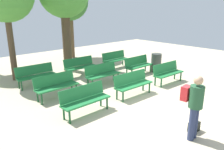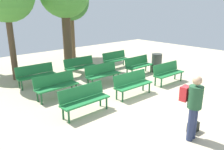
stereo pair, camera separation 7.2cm
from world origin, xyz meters
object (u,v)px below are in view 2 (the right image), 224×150
bench_r0_c1 (132,83)px  trash_bin (157,63)px  bench_r2_c2 (116,59)px  handbag (193,127)px  bench_r1_c0 (56,84)px  bench_r1_c2 (138,64)px  tree_2 (70,2)px  bench_r0_c0 (84,98)px  bench_r2_c1 (80,65)px  bench_r1_c1 (102,73)px  bench_r0_c2 (168,72)px  bench_r2_c0 (36,74)px  visitor_with_backpack (193,104)px

bench_r0_c1 → trash_bin: (3.31, 1.40, -0.03)m
bench_r2_c2 → handbag: bearing=-115.9°
bench_r1_c0 → bench_r1_c2: size_ratio=1.00×
tree_2 → bench_r2_c2: bearing=-85.5°
bench_r0_c0 → bench_r0_c1: 2.17m
bench_r0_c1 → handbag: bearing=-101.1°
bench_r2_c1 → trash_bin: 3.88m
handbag → trash_bin: bearing=46.8°
bench_r1_c0 → bench_r1_c1: (2.19, 0.02, 0.00)m
bench_r1_c1 → bench_r1_c2: bearing=0.4°
bench_r0_c0 → bench_r0_c2: bearing=0.1°
bench_r2_c2 → bench_r1_c0: bearing=-160.0°
bench_r2_c0 → bench_r2_c2: size_ratio=1.01×
bench_r1_c1 → handbag: (-0.65, -4.56, -0.37)m
bench_r1_c0 → trash_bin: (5.50, -0.33, -0.03)m
bench_r0_c0 → bench_r1_c0: 1.74m
bench_r2_c2 → tree_2: 4.91m
bench_r0_c1 → bench_r1_c2: same height
bench_r0_c1 → bench_r0_c2: same height
bench_r1_c2 → tree_2: size_ratio=0.34×
tree_2 → handbag: (-2.65, -10.11, -3.37)m
bench_r2_c1 → bench_r2_c2: size_ratio=1.00×
bench_r2_c2 → bench_r1_c1: bearing=-144.6°
bench_r2_c1 → bench_r0_c2: bearing=-56.8°
bench_r2_c2 → tree_2: tree_2 is taller
bench_r0_c1 → bench_r2_c2: (2.30, 3.41, 0.00)m
bench_r2_c1 → tree_2: size_ratio=0.34×
bench_r0_c1 → bench_r2_c2: 4.11m
bench_r2_c0 → tree_2: bearing=44.3°
bench_r1_c2 → bench_r2_c0: bearing=157.6°
visitor_with_backpack → bench_r2_c0: bearing=-84.3°
bench_r0_c0 → handbag: size_ratio=4.79×
bench_r0_c0 → bench_r0_c2: (4.39, -0.00, 0.00)m
bench_r0_c2 → visitor_with_backpack: bearing=-135.7°
bench_r1_c0 → tree_2: size_ratio=0.34×
bench_r0_c0 → bench_r2_c0: 3.50m
bench_r2_c2 → visitor_with_backpack: size_ratio=0.97×
bench_r2_c0 → trash_bin: (5.49, -2.09, -0.03)m
trash_bin → bench_r2_c0: bearing=159.2°
bench_r2_c2 → tree_2: bearing=94.0°
bench_r0_c2 → bench_r2_c2: 3.43m
bench_r2_c0 → bench_r1_c1: bearing=-36.7°
bench_r2_c1 → bench_r1_c1: bearing=-89.7°
bench_r0_c1 → bench_r2_c0: 4.11m
bench_r0_c0 → bench_r1_c1: 2.80m
bench_r1_c1 → tree_2: (1.99, 5.54, 3.01)m
bench_r1_c1 → handbag: 4.63m
bench_r0_c0 → bench_r1_c1: (2.18, 1.76, 0.00)m
visitor_with_backpack → bench_r2_c1: bearing=-103.8°
handbag → trash_bin: trash_bin is taller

